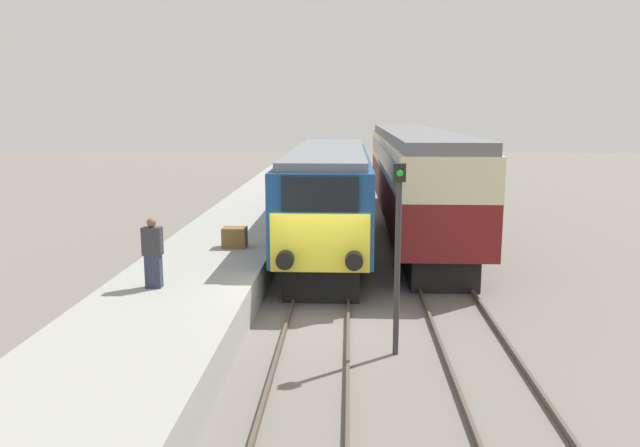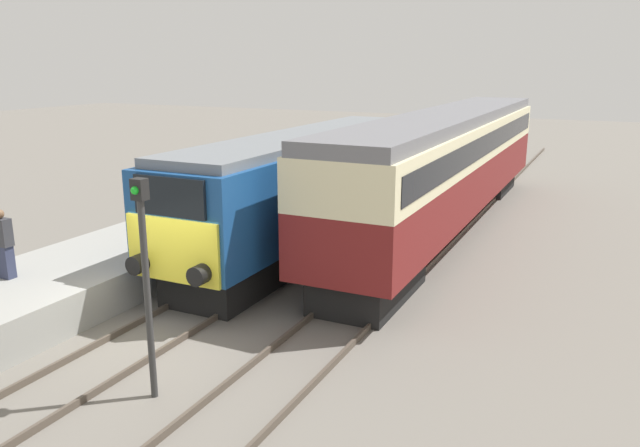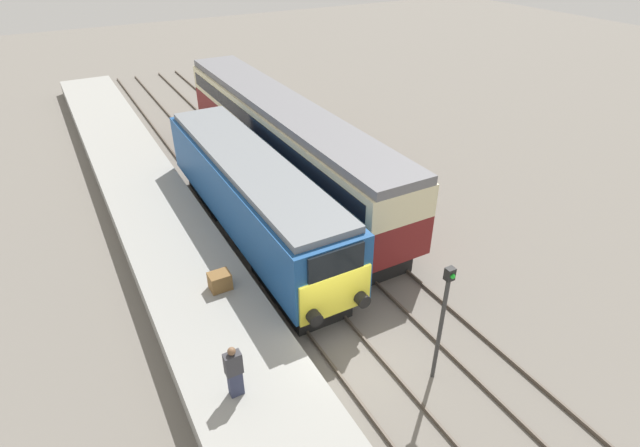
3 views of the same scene
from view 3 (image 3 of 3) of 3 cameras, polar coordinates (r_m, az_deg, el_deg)
The scene contains 9 objects.
ground_plane at distance 16.06m, azimuth 3.13°, elevation -14.45°, with size 120.00×120.00×0.00m, color slate.
platform_left at distance 20.74m, azimuth -16.60°, elevation -2.13°, with size 3.50×50.00×0.94m.
rails_near_track at distance 19.34m, azimuth -4.70°, elevation -4.88°, with size 1.51×60.00×0.14m.
rails_far_track at distance 20.67m, azimuth 3.86°, elevation -2.15°, with size 1.50×60.00×0.14m.
locomotive at distance 20.13m, azimuth -7.79°, elevation 3.21°, with size 2.70×13.60×3.69m.
passenger_carriage at distance 24.70m, azimuth -4.31°, elevation 10.15°, with size 2.75×19.38×4.15m.
person_on_platform at distance 13.34m, azimuth -9.79°, elevation -16.34°, with size 0.44×0.26×1.63m.
signal_post at distance 14.11m, azimuth 13.84°, elevation -10.23°, with size 0.24×0.28×3.96m.
luggage_crate at distance 17.00m, azimuth -11.37°, elevation -6.46°, with size 0.70×0.56×0.60m.
Camera 3 is at (-6.13, -9.28, 11.58)m, focal length 28.00 mm.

